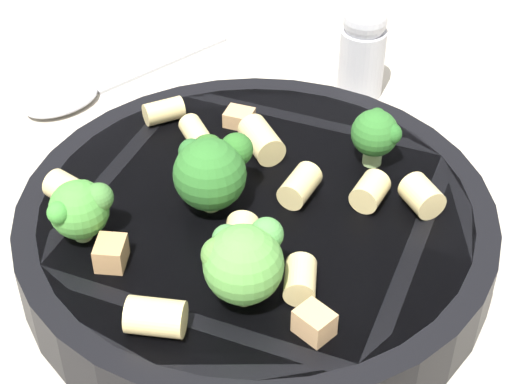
{
  "coord_description": "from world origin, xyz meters",
  "views": [
    {
      "loc": [
        0.25,
        -0.25,
        0.34
      ],
      "look_at": [
        0.0,
        0.0,
        0.05
      ],
      "focal_mm": 60.0,
      "sensor_mm": 36.0,
      "label": 1
    }
  ],
  "objects": [
    {
      "name": "rigatoni_7",
      "position": [
        -0.07,
        0.02,
        0.04
      ],
      "size": [
        0.03,
        0.02,
        0.01
      ],
      "primitive_type": "cylinder",
      "rotation": [
        1.57,
        0.0,
        1.19
      ],
      "color": "#E0C67F",
      "rests_on": "pasta_bowl"
    },
    {
      "name": "chicken_chunk_1",
      "position": [
        -0.02,
        -0.08,
        0.04
      ],
      "size": [
        0.02,
        0.02,
        0.01
      ],
      "primitive_type": "cube",
      "rotation": [
        0.0,
        0.0,
        2.25
      ],
      "color": "tan",
      "rests_on": "pasta_bowl"
    },
    {
      "name": "rigatoni_5",
      "position": [
        0.04,
        0.05,
        0.04
      ],
      "size": [
        0.02,
        0.02,
        0.02
      ],
      "primitive_type": "cylinder",
      "rotation": [
        1.57,
        0.0,
        0.28
      ],
      "color": "#E0C67F",
      "rests_on": "pasta_bowl"
    },
    {
      "name": "broccoli_floret_1",
      "position": [
        0.02,
        0.08,
        0.06
      ],
      "size": [
        0.03,
        0.03,
        0.03
      ],
      "color": "#9EC175",
      "rests_on": "pasta_bowl"
    },
    {
      "name": "broccoli_floret_2",
      "position": [
        -0.02,
        -0.02,
        0.06
      ],
      "size": [
        0.04,
        0.04,
        0.04
      ],
      "color": "#93B766",
      "rests_on": "pasta_bowl"
    },
    {
      "name": "rigatoni_2",
      "position": [
        -0.1,
        0.02,
        0.04
      ],
      "size": [
        0.02,
        0.03,
        0.01
      ],
      "primitive_type": "cylinder",
      "rotation": [
        1.57,
        0.0,
        2.79
      ],
      "color": "#E0C67F",
      "rests_on": "pasta_bowl"
    },
    {
      "name": "spoon",
      "position": [
        -0.2,
        0.03,
        0.0
      ],
      "size": [
        0.04,
        0.18,
        0.01
      ],
      "color": "#B2B2B7",
      "rests_on": "ground_plane"
    },
    {
      "name": "rigatoni_3",
      "position": [
        -0.03,
        0.04,
        0.04
      ],
      "size": [
        0.03,
        0.03,
        0.02
      ],
      "primitive_type": "cylinder",
      "rotation": [
        1.57,
        0.0,
        1.19
      ],
      "color": "#E0C67F",
      "rests_on": "pasta_bowl"
    },
    {
      "name": "chicken_chunk_2",
      "position": [
        0.08,
        -0.05,
        0.04
      ],
      "size": [
        0.02,
        0.01,
        0.01
      ],
      "primitive_type": "cube",
      "rotation": [
        0.0,
        0.0,
        3.12
      ],
      "color": "tan",
      "rests_on": "pasta_bowl"
    },
    {
      "name": "broccoli_floret_0",
      "position": [
        -0.05,
        -0.08,
        0.05
      ],
      "size": [
        0.03,
        0.03,
        0.03
      ],
      "color": "#84AD60",
      "rests_on": "pasta_bowl"
    },
    {
      "name": "broccoli_floret_3",
      "position": [
        0.04,
        -0.05,
        0.06
      ],
      "size": [
        0.04,
        0.04,
        0.04
      ],
      "color": "#93B766",
      "rests_on": "pasta_bowl"
    },
    {
      "name": "rigatoni_4",
      "position": [
        0.06,
        -0.03,
        0.04
      ],
      "size": [
        0.03,
        0.03,
        0.02
      ],
      "primitive_type": "cylinder",
      "rotation": [
        1.57,
        0.0,
        0.69
      ],
      "color": "#E0C67F",
      "rests_on": "pasta_bowl"
    },
    {
      "name": "rigatoni_0",
      "position": [
        0.01,
        0.02,
        0.04
      ],
      "size": [
        0.02,
        0.03,
        0.02
      ],
      "primitive_type": "cylinder",
      "rotation": [
        1.57,
        0.0,
        0.29
      ],
      "color": "#E0C67F",
      "rests_on": "pasta_bowl"
    },
    {
      "name": "rigatoni_8",
      "position": [
        0.03,
        -0.1,
        0.04
      ],
      "size": [
        0.03,
        0.03,
        0.02
      ],
      "primitive_type": "cylinder",
      "rotation": [
        1.57,
        0.0,
        2.21
      ],
      "color": "#E0C67F",
      "rests_on": "pasta_bowl"
    },
    {
      "name": "rigatoni_6",
      "position": [
        -0.08,
        -0.07,
        0.04
      ],
      "size": [
        0.02,
        0.02,
        0.02
      ],
      "primitive_type": "cylinder",
      "rotation": [
        1.57,
        0.0,
        1.69
      ],
      "color": "#E0C67F",
      "rests_on": "pasta_bowl"
    },
    {
      "name": "rigatoni_9",
      "position": [
        0.02,
        -0.03,
        0.04
      ],
      "size": [
        0.03,
        0.03,
        0.02
      ],
      "primitive_type": "cylinder",
      "rotation": [
        1.57,
        0.0,
        0.7
      ],
      "color": "#E0C67F",
      "rests_on": "pasta_bowl"
    },
    {
      "name": "pasta_bowl",
      "position": [
        0.0,
        0.0,
        0.02
      ],
      "size": [
        0.26,
        0.26,
        0.04
      ],
      "color": "black",
      "rests_on": "ground_plane"
    },
    {
      "name": "chicken_chunk_0",
      "position": [
        -0.06,
        0.05,
        0.04
      ],
      "size": [
        0.02,
        0.02,
        0.01
      ],
      "primitive_type": "cube",
      "rotation": [
        0.0,
        0.0,
        0.43
      ],
      "color": "tan",
      "rests_on": "pasta_bowl"
    },
    {
      "name": "rigatoni_1",
      "position": [
        0.06,
        0.06,
        0.04
      ],
      "size": [
        0.03,
        0.02,
        0.02
      ],
      "primitive_type": "cylinder",
      "rotation": [
        1.57,
        0.0,
        1.2
      ],
      "color": "#E0C67F",
      "rests_on": "pasta_bowl"
    },
    {
      "name": "pepper_shaker",
      "position": [
        -0.07,
        0.17,
        0.04
      ],
      "size": [
        0.03,
        0.03,
        0.07
      ],
      "color": "#B2B2B7",
      "rests_on": "ground_plane"
    },
    {
      "name": "ground_plane",
      "position": [
        0.0,
        0.0,
        0.0
      ],
      "size": [
        2.0,
        2.0,
        0.0
      ],
      "primitive_type": "plane",
      "color": "#BCB29E"
    }
  ]
}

